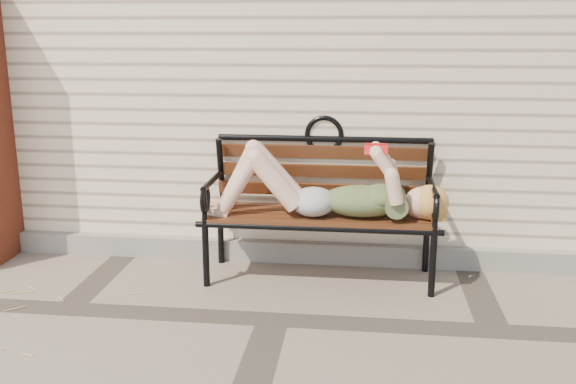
# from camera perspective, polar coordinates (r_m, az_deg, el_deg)

# --- Properties ---
(ground) EXTENTS (80.00, 80.00, 0.00)m
(ground) POSITION_cam_1_polar(r_m,az_deg,el_deg) (3.79, -1.35, -11.26)
(ground) COLOR #7B6E5E
(ground) RESTS_ON ground
(house_wall) EXTENTS (8.00, 4.00, 3.00)m
(house_wall) POSITION_cam_1_polar(r_m,az_deg,el_deg) (6.40, 2.45, 13.06)
(house_wall) COLOR #F7E4C1
(house_wall) RESTS_ON ground
(foundation_strip) EXTENTS (8.00, 0.10, 0.15)m
(foundation_strip) POSITION_cam_1_polar(r_m,az_deg,el_deg) (4.65, 0.34, -5.31)
(foundation_strip) COLOR gray
(foundation_strip) RESTS_ON ground
(garden_bench) EXTENTS (1.64, 0.65, 1.06)m
(garden_bench) POSITION_cam_1_polar(r_m,az_deg,el_deg) (4.29, 2.97, 0.26)
(garden_bench) COLOR black
(garden_bench) RESTS_ON ground
(reading_woman) EXTENTS (1.55, 0.35, 0.49)m
(reading_woman) POSITION_cam_1_polar(r_m,az_deg,el_deg) (4.16, 3.04, 0.30)
(reading_woman) COLOR #0B364D
(reading_woman) RESTS_ON ground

